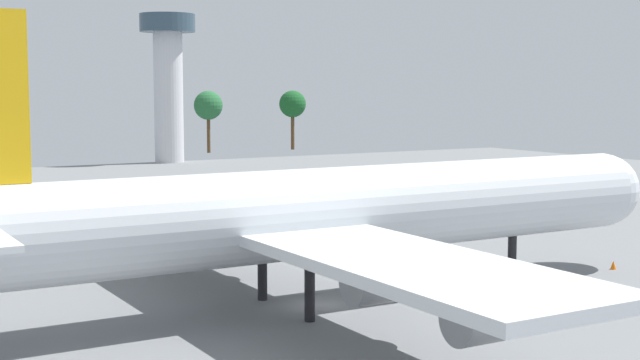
% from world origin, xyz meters
% --- Properties ---
extents(ground_plane, '(247.52, 247.52, 0.00)m').
position_xyz_m(ground_plane, '(0.00, 0.00, 0.00)').
color(ground_plane, slate).
extents(cargo_airplane, '(61.88, 54.95, 19.79)m').
position_xyz_m(cargo_airplane, '(-0.22, 0.00, 6.50)').
color(cargo_airplane, silver).
rests_on(cargo_airplane, ground_plane).
extents(safety_cone_nose, '(0.51, 0.51, 0.73)m').
position_xyz_m(safety_cone_nose, '(27.85, -1.68, 0.37)').
color(safety_cone_nose, orange).
rests_on(safety_cone_nose, ground_plane).
extents(control_tower, '(11.29, 11.29, 30.35)m').
position_xyz_m(control_tower, '(35.36, 121.92, 18.36)').
color(control_tower, silver).
rests_on(control_tower, ground_plane).
extents(tree_line_backdrop, '(131.35, 7.05, 14.70)m').
position_xyz_m(tree_line_backdrop, '(15.73, 143.09, 10.42)').
color(tree_line_backdrop, '#51381E').
rests_on(tree_line_backdrop, ground_plane).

